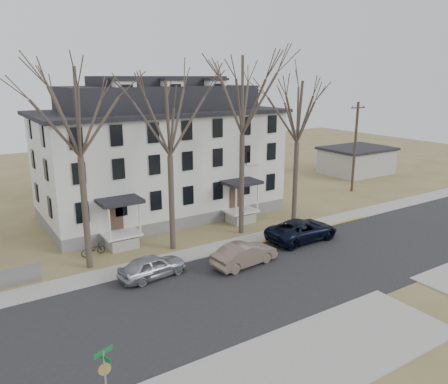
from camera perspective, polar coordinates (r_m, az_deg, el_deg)
ground at (r=27.35m, az=12.53°, el=-11.58°), size 120.00×120.00×0.00m
main_road at (r=28.64m, az=9.67°, el=-10.17°), size 120.00×10.00×0.04m
far_sidewalk at (r=32.92m, az=2.62°, el=-6.56°), size 120.00×2.00×0.08m
near_sidewalk_left at (r=19.57m, az=5.68°, el=-23.09°), size 20.00×5.00×0.08m
yellow_curb at (r=35.25m, az=10.15°, el=-5.32°), size 14.00×0.25×0.06m
boarding_house at (r=38.89m, az=-8.26°, el=4.88°), size 20.80×12.36×12.05m
distant_building at (r=58.22m, az=16.91°, el=3.98°), size 8.50×6.50×3.35m
tree_far_left at (r=27.66m, az=-18.75°, el=10.63°), size 8.40×8.40×13.72m
tree_mid_left at (r=29.75m, az=-7.23°, el=10.09°), size 7.80×7.80×12.74m
tree_center at (r=32.71m, az=2.45°, el=13.22°), size 9.00×9.00×14.70m
tree_mid_right at (r=36.22m, az=9.70°, el=10.83°), size 7.80×7.80×12.74m
utility_pole_far at (r=48.23m, az=16.74°, el=5.75°), size 2.00×0.28×9.50m
car_silver at (r=27.47m, az=-9.32°, el=-9.61°), size 4.43×2.20×1.45m
car_tan at (r=28.77m, az=2.68°, el=-8.19°), size 4.73×2.08×1.51m
car_navy at (r=33.47m, az=10.14°, el=-4.96°), size 5.77×2.69×1.60m
bicycle_left at (r=31.65m, az=-16.72°, el=-7.24°), size 1.75×0.75×0.90m
street_sign at (r=17.25m, az=-15.28°, el=-21.90°), size 0.80×0.80×2.80m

